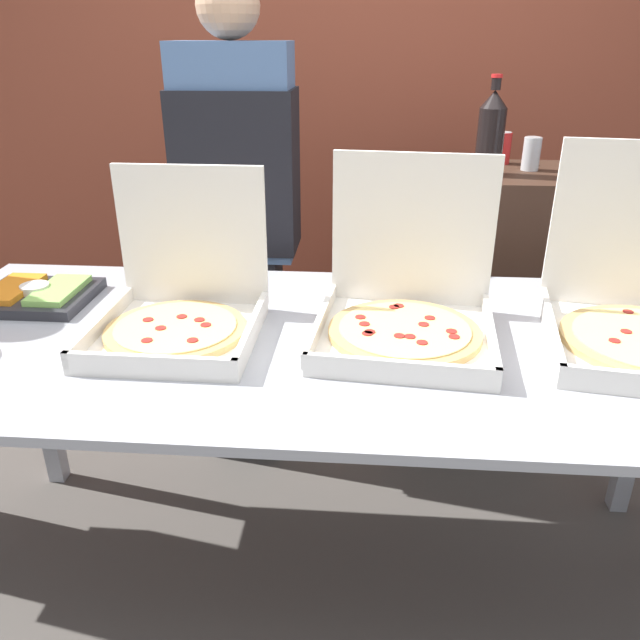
{
  "coord_description": "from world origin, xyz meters",
  "views": [
    {
      "loc": [
        0.12,
        -1.47,
        1.61
      ],
      "look_at": [
        0.0,
        0.0,
        0.94
      ],
      "focal_mm": 35.0,
      "sensor_mm": 36.0,
      "label": 1
    }
  ],
  "objects": [
    {
      "name": "ground_plane",
      "position": [
        0.0,
        0.0,
        0.0
      ],
      "size": [
        16.0,
        16.0,
        0.0
      ],
      "primitive_type": "plane",
      "color": "#514C47"
    },
    {
      "name": "brick_wall_behind",
      "position": [
        0.0,
        1.7,
        1.4
      ],
      "size": [
        10.0,
        0.06,
        2.8
      ],
      "color": "brown",
      "rests_on": "ground_plane"
    },
    {
      "name": "buffet_table",
      "position": [
        0.0,
        0.0,
        0.79
      ],
      "size": [
        2.26,
        0.99,
        0.89
      ],
      "color": "#A8AAB2",
      "rests_on": "ground_plane"
    },
    {
      "name": "pizza_box_far_right",
      "position": [
        -0.37,
        0.01,
        0.96
      ],
      "size": [
        0.42,
        0.44,
        0.41
      ],
      "rotation": [
        0.0,
        0.0,
        -0.01
      ],
      "color": "silver",
      "rests_on": "buffet_table"
    },
    {
      "name": "pizza_box_near_right",
      "position": [
        0.22,
        0.05,
        0.97
      ],
      "size": [
        0.49,
        0.5,
        0.45
      ],
      "rotation": [
        0.0,
        0.0,
        -0.09
      ],
      "color": "silver",
      "rests_on": "buffet_table"
    },
    {
      "name": "veggie_tray",
      "position": [
        -0.86,
        0.18,
        0.91
      ],
      "size": [
        0.32,
        0.28,
        0.05
      ],
      "color": "#28282D",
      "rests_on": "buffet_table"
    },
    {
      "name": "sideboard_podium",
      "position": [
        0.57,
        0.98,
        0.57
      ],
      "size": [
        0.7,
        0.5,
        1.14
      ],
      "color": "#382319",
      "rests_on": "ground_plane"
    },
    {
      "name": "soda_bottle",
      "position": [
        0.55,
        0.9,
        1.29
      ],
      "size": [
        0.1,
        0.1,
        0.35
      ],
      "color": "black",
      "rests_on": "sideboard_podium"
    },
    {
      "name": "soda_can_silver",
      "position": [
        0.73,
        1.0,
        1.2
      ],
      "size": [
        0.07,
        0.07,
        0.12
      ],
      "color": "silver",
      "rests_on": "sideboard_podium"
    },
    {
      "name": "soda_can_colored",
      "position": [
        0.64,
        1.13,
        1.2
      ],
      "size": [
        0.07,
        0.07,
        0.12
      ],
      "color": "red",
      "rests_on": "sideboard_podium"
    },
    {
      "name": "person_server_vest",
      "position": [
        -0.35,
        0.72,
        1.02
      ],
      "size": [
        0.42,
        0.24,
        1.8
      ],
      "rotation": [
        0.0,
        0.0,
        3.14
      ],
      "color": "black",
      "rests_on": "ground_plane"
    }
  ]
}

